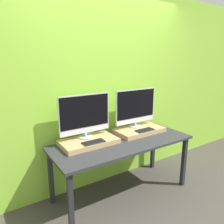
# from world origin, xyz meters

# --- Properties ---
(ground_plane) EXTENTS (12.00, 12.00, 0.00)m
(ground_plane) POSITION_xyz_m (0.00, 0.00, 0.00)
(ground_plane) COLOR #423D38
(wall_back) EXTENTS (8.00, 0.04, 2.60)m
(wall_back) POSITION_xyz_m (0.00, 0.79, 1.30)
(wall_back) COLOR #8CC638
(wall_back) RESTS_ON ground_plane
(workbench) EXTENTS (1.76, 0.72, 0.73)m
(workbench) POSITION_xyz_m (0.00, 0.36, 0.65)
(workbench) COLOR #2D2D33
(workbench) RESTS_ON ground_plane
(wooden_riser_left) EXTENTS (0.67, 0.38, 0.06)m
(wooden_riser_left) POSITION_xyz_m (-0.39, 0.50, 0.75)
(wooden_riser_left) COLOR tan
(wooden_riser_left) RESTS_ON workbench
(monitor_left) EXTENTS (0.65, 0.18, 0.53)m
(monitor_left) POSITION_xyz_m (-0.39, 0.59, 1.06)
(monitor_left) COLOR #B2B2B7
(monitor_left) RESTS_ON wooden_riser_left
(keyboard_left) EXTENTS (0.26, 0.12, 0.01)m
(keyboard_left) POSITION_xyz_m (-0.39, 0.38, 0.79)
(keyboard_left) COLOR #2D2D2D
(keyboard_left) RESTS_ON wooden_riser_left
(wooden_riser_right) EXTENTS (0.67, 0.38, 0.06)m
(wooden_riser_right) POSITION_xyz_m (0.39, 0.50, 0.75)
(wooden_riser_right) COLOR tan
(wooden_riser_right) RESTS_ON workbench
(monitor_right) EXTENTS (0.65, 0.18, 0.53)m
(monitor_right) POSITION_xyz_m (0.39, 0.59, 1.06)
(monitor_right) COLOR #B2B2B7
(monitor_right) RESTS_ON wooden_riser_right
(keyboard_right) EXTENTS (0.26, 0.12, 0.01)m
(keyboard_right) POSITION_xyz_m (0.39, 0.38, 0.79)
(keyboard_right) COLOR #2D2D2D
(keyboard_right) RESTS_ON wooden_riser_right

